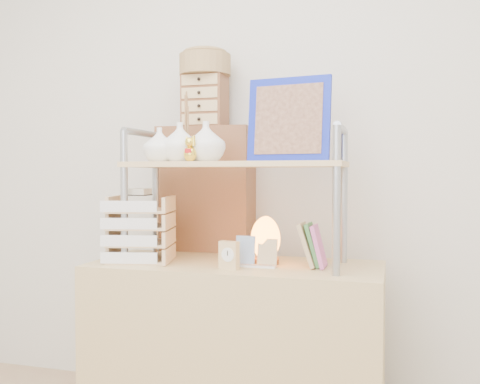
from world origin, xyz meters
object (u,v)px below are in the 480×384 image
object	(u,v)px
desk	(235,353)
salt_lamp	(266,240)
cabinet	(207,264)
letter_tray	(140,232)

from	to	relation	value
desk	salt_lamp	bearing A→B (deg)	9.69
cabinet	salt_lamp	bearing A→B (deg)	-45.42
letter_tray	salt_lamp	size ratio (longest dim) A/B	1.57
cabinet	salt_lamp	distance (m)	0.55
cabinet	salt_lamp	world-z (taller)	cabinet
desk	salt_lamp	world-z (taller)	salt_lamp
cabinet	letter_tray	xyz separation A→B (m)	(-0.15, -0.43, 0.20)
letter_tray	salt_lamp	bearing A→B (deg)	8.85
salt_lamp	desk	bearing A→B (deg)	-170.31
desk	letter_tray	xyz separation A→B (m)	(-0.40, -0.06, 0.50)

